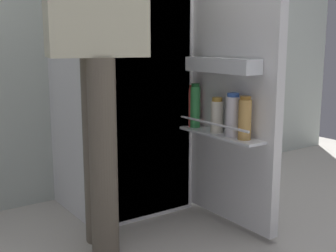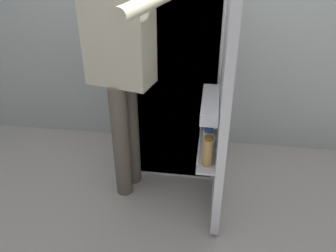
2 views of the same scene
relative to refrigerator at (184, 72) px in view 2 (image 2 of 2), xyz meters
The scene contains 4 objects.
ground_plane 0.93m from the refrigerator, 93.52° to the right, with size 5.01×5.01×0.00m, color #B7B2A8.
kitchen_wall 0.58m from the refrigerator, 94.30° to the left, with size 4.40×0.10×2.47m, color beige.
refrigerator is the anchor object (origin of this frame).
person 0.57m from the refrigerator, 133.24° to the right, with size 0.56×0.80×1.73m.
Camera 2 is at (0.24, -1.92, 1.77)m, focal length 36.97 mm.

